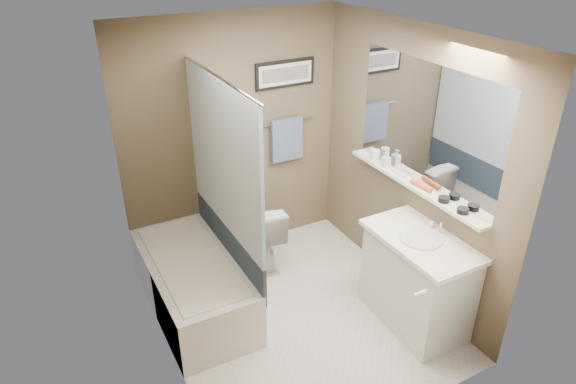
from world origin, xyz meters
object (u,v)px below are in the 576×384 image
candle_bowl_near (463,211)px  candle_bowl_far (444,199)px  bathtub (193,284)px  glass_jar (375,155)px  soap_bottle (386,159)px  hair_brush_front (421,186)px  vanity (416,282)px  toilet (258,232)px

candle_bowl_near → candle_bowl_far: size_ratio=1.00×
bathtub → glass_jar: 2.01m
soap_bottle → bathtub: bearing=170.5°
candle_bowl_far → soap_bottle: (0.00, 0.73, 0.05)m
candle_bowl_far → hair_brush_front: size_ratio=0.41×
vanity → candle_bowl_near: bearing=-42.3°
toilet → candle_bowl_far: 1.87m
toilet → vanity: vanity is taller
vanity → toilet: bearing=121.5°
bathtub → soap_bottle: soap_bottle is taller
vanity → bathtub: bearing=148.6°
bathtub → candle_bowl_near: (1.79, -1.23, 0.89)m
glass_jar → soap_bottle: bearing=-90.0°
candle_bowl_near → bathtub: bearing=145.4°
candle_bowl_near → glass_jar: 1.09m
vanity → glass_jar: glass_jar is taller
candle_bowl_near → candle_bowl_far: same height
toilet → soap_bottle: bearing=152.4°
vanity → glass_jar: size_ratio=9.00×
soap_bottle → hair_brush_front: bearing=-90.0°
hair_brush_front → soap_bottle: (0.00, 0.47, 0.05)m
soap_bottle → candle_bowl_near: bearing=-90.0°
toilet → candle_bowl_near: bearing=127.7°
bathtub → candle_bowl_near: size_ratio=16.67×
toilet → glass_jar: glass_jar is taller
bathtub → candle_bowl_far: size_ratio=16.67×
candle_bowl_near → glass_jar: bearing=90.0°
vanity → hair_brush_front: 0.81m
hair_brush_front → glass_jar: (0.00, 0.63, 0.03)m
candle_bowl_far → soap_bottle: soap_bottle is taller
bathtub → candle_bowl_near: candle_bowl_near is taller
toilet → vanity: 1.62m
bathtub → vanity: (1.60, -1.05, 0.15)m
hair_brush_front → glass_jar: 0.63m
toilet → glass_jar: bearing=159.3°
candle_bowl_near → soap_bottle: soap_bottle is taller
bathtub → candle_bowl_near: 2.34m
bathtub → candle_bowl_near: bearing=-34.7°
candle_bowl_far → soap_bottle: bearing=90.0°
candle_bowl_far → soap_bottle: size_ratio=0.63×
toilet → vanity: (0.80, -1.40, 0.05)m
toilet → hair_brush_front: 1.69m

